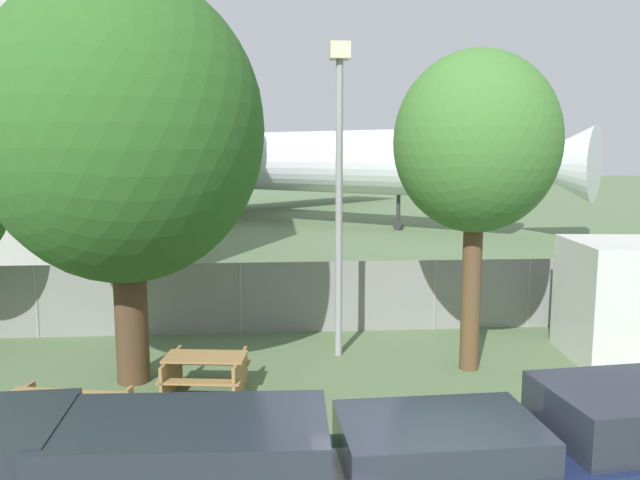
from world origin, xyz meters
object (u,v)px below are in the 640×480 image
(picnic_bench_near_cabin, at_px, (206,370))
(tree_behind_benches, at_px, (476,144))
(tree_left_of_cabin, at_px, (123,130))
(airplane, at_px, (231,162))
(picnic_bench_open_grass, at_px, (61,414))
(car_dark_green_sedan_centre, at_px, (448,479))

(picnic_bench_near_cabin, distance_m, tree_behind_benches, 7.11)
(tree_left_of_cabin, height_order, tree_behind_benches, tree_left_of_cabin)
(tree_left_of_cabin, distance_m, tree_behind_benches, 7.08)
(picnic_bench_near_cabin, xyz_separation_m, tree_behind_benches, (5.53, 1.00, 4.35))
(airplane, relative_size, picnic_bench_near_cabin, 23.84)
(picnic_bench_open_grass, distance_m, car_dark_green_sedan_centre, 6.23)
(picnic_bench_near_cabin, xyz_separation_m, car_dark_green_sedan_centre, (3.37, -4.92, 0.33))
(tree_left_of_cabin, bearing_deg, picnic_bench_near_cabin, -27.00)
(picnic_bench_near_cabin, bearing_deg, tree_behind_benches, 10.28)
(picnic_bench_open_grass, height_order, tree_behind_benches, tree_behind_benches)
(car_dark_green_sedan_centre, bearing_deg, airplane, 95.10)
(car_dark_green_sedan_centre, bearing_deg, tree_left_of_cabin, 128.44)
(car_dark_green_sedan_centre, bearing_deg, picnic_bench_open_grass, 149.00)
(picnic_bench_near_cabin, distance_m, picnic_bench_open_grass, 2.84)
(airplane, bearing_deg, picnic_bench_near_cabin, -48.97)
(picnic_bench_near_cabin, bearing_deg, car_dark_green_sedan_centre, -55.53)
(picnic_bench_open_grass, xyz_separation_m, tree_left_of_cabin, (0.54, 2.72, 4.59))
(picnic_bench_open_grass, height_order, tree_left_of_cabin, tree_left_of_cabin)
(picnic_bench_near_cabin, xyz_separation_m, tree_left_of_cabin, (-1.54, 0.79, 4.60))
(airplane, height_order, tree_behind_benches, airplane)
(airplane, relative_size, tree_left_of_cabin, 5.02)
(picnic_bench_open_grass, bearing_deg, car_dark_green_sedan_centre, -28.67)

